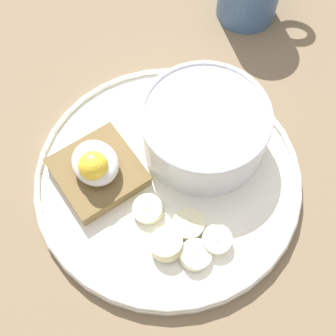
{
  "coord_description": "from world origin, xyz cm",
  "views": [
    {
      "loc": [
        17.57,
        -11.67,
        46.97
      ],
      "look_at": [
        0.0,
        0.0,
        5.0
      ],
      "focal_mm": 50.0,
      "sensor_mm": 36.0,
      "label": 1
    }
  ],
  "objects_px": {
    "banana_slice_front": "(188,224)",
    "banana_slice_inner": "(195,255)",
    "toast_slice": "(98,172)",
    "poached_egg": "(95,164)",
    "banana_slice_right": "(221,237)",
    "oatmeal_bowl": "(204,128)",
    "banana_slice_back": "(148,209)",
    "banana_slice_left": "(167,244)"
  },
  "relations": [
    {
      "from": "poached_egg",
      "to": "banana_slice_right",
      "type": "distance_m",
      "value": 0.14
    },
    {
      "from": "banana_slice_back",
      "to": "banana_slice_right",
      "type": "height_order",
      "value": "same"
    },
    {
      "from": "oatmeal_bowl",
      "to": "banana_slice_back",
      "type": "distance_m",
      "value": 0.1
    },
    {
      "from": "poached_egg",
      "to": "banana_slice_inner",
      "type": "height_order",
      "value": "poached_egg"
    },
    {
      "from": "poached_egg",
      "to": "banana_slice_inner",
      "type": "distance_m",
      "value": 0.13
    },
    {
      "from": "banana_slice_right",
      "to": "toast_slice",
      "type": "bearing_deg",
      "value": -153.02
    },
    {
      "from": "oatmeal_bowl",
      "to": "banana_slice_front",
      "type": "bearing_deg",
      "value": -43.76
    },
    {
      "from": "oatmeal_bowl",
      "to": "banana_slice_inner",
      "type": "height_order",
      "value": "oatmeal_bowl"
    },
    {
      "from": "toast_slice",
      "to": "banana_slice_inner",
      "type": "relative_size",
      "value": 2.07
    },
    {
      "from": "banana_slice_front",
      "to": "banana_slice_right",
      "type": "relative_size",
      "value": 0.82
    },
    {
      "from": "banana_slice_left",
      "to": "banana_slice_inner",
      "type": "bearing_deg",
      "value": 37.54
    },
    {
      "from": "oatmeal_bowl",
      "to": "banana_slice_back",
      "type": "bearing_deg",
      "value": -68.96
    },
    {
      "from": "toast_slice",
      "to": "poached_egg",
      "type": "relative_size",
      "value": 1.58
    },
    {
      "from": "banana_slice_right",
      "to": "banana_slice_front",
      "type": "bearing_deg",
      "value": -147.27
    },
    {
      "from": "banana_slice_back",
      "to": "banana_slice_inner",
      "type": "relative_size",
      "value": 0.89
    },
    {
      "from": "toast_slice",
      "to": "banana_slice_front",
      "type": "xyz_separation_m",
      "value": [
        0.1,
        0.05,
        -0.0
      ]
    },
    {
      "from": "oatmeal_bowl",
      "to": "poached_egg",
      "type": "xyz_separation_m",
      "value": [
        -0.03,
        -0.11,
        0.0
      ]
    },
    {
      "from": "poached_egg",
      "to": "banana_slice_back",
      "type": "relative_size",
      "value": 1.46
    },
    {
      "from": "banana_slice_left",
      "to": "banana_slice_back",
      "type": "height_order",
      "value": "banana_slice_left"
    },
    {
      "from": "oatmeal_bowl",
      "to": "poached_egg",
      "type": "height_order",
      "value": "oatmeal_bowl"
    },
    {
      "from": "banana_slice_front",
      "to": "banana_slice_inner",
      "type": "xyz_separation_m",
      "value": [
        0.03,
        -0.01,
        0.0
      ]
    },
    {
      "from": "banana_slice_back",
      "to": "banana_slice_inner",
      "type": "distance_m",
      "value": 0.07
    },
    {
      "from": "oatmeal_bowl",
      "to": "banana_slice_back",
      "type": "xyz_separation_m",
      "value": [
        0.04,
        -0.09,
        -0.02
      ]
    },
    {
      "from": "oatmeal_bowl",
      "to": "banana_slice_front",
      "type": "height_order",
      "value": "oatmeal_bowl"
    },
    {
      "from": "banana_slice_left",
      "to": "oatmeal_bowl",
      "type": "bearing_deg",
      "value": 128.19
    },
    {
      "from": "banana_slice_left",
      "to": "banana_slice_inner",
      "type": "distance_m",
      "value": 0.03
    },
    {
      "from": "poached_egg",
      "to": "banana_slice_back",
      "type": "xyz_separation_m",
      "value": [
        0.06,
        0.02,
        -0.03
      ]
    },
    {
      "from": "toast_slice",
      "to": "banana_slice_inner",
      "type": "xyz_separation_m",
      "value": [
        0.13,
        0.03,
        -0.0
      ]
    },
    {
      "from": "banana_slice_back",
      "to": "banana_slice_right",
      "type": "bearing_deg",
      "value": 34.04
    },
    {
      "from": "poached_egg",
      "to": "toast_slice",
      "type": "bearing_deg",
      "value": 145.64
    },
    {
      "from": "banana_slice_front",
      "to": "banana_slice_right",
      "type": "height_order",
      "value": "banana_slice_right"
    },
    {
      "from": "banana_slice_right",
      "to": "oatmeal_bowl",
      "type": "bearing_deg",
      "value": 153.54
    },
    {
      "from": "oatmeal_bowl",
      "to": "banana_slice_left",
      "type": "distance_m",
      "value": 0.13
    },
    {
      "from": "poached_egg",
      "to": "banana_slice_back",
      "type": "height_order",
      "value": "poached_egg"
    },
    {
      "from": "poached_egg",
      "to": "banana_slice_left",
      "type": "bearing_deg",
      "value": 9.82
    },
    {
      "from": "oatmeal_bowl",
      "to": "banana_slice_right",
      "type": "xyz_separation_m",
      "value": [
        0.1,
        -0.05,
        -0.02
      ]
    },
    {
      "from": "oatmeal_bowl",
      "to": "toast_slice",
      "type": "distance_m",
      "value": 0.12
    },
    {
      "from": "toast_slice",
      "to": "banana_slice_back",
      "type": "relative_size",
      "value": 2.32
    },
    {
      "from": "toast_slice",
      "to": "banana_slice_back",
      "type": "xyz_separation_m",
      "value": [
        0.06,
        0.02,
        -0.0
      ]
    },
    {
      "from": "banana_slice_front",
      "to": "toast_slice",
      "type": "bearing_deg",
      "value": -154.82
    },
    {
      "from": "banana_slice_front",
      "to": "poached_egg",
      "type": "bearing_deg",
      "value": -153.74
    },
    {
      "from": "toast_slice",
      "to": "poached_egg",
      "type": "bearing_deg",
      "value": -34.36
    }
  ]
}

